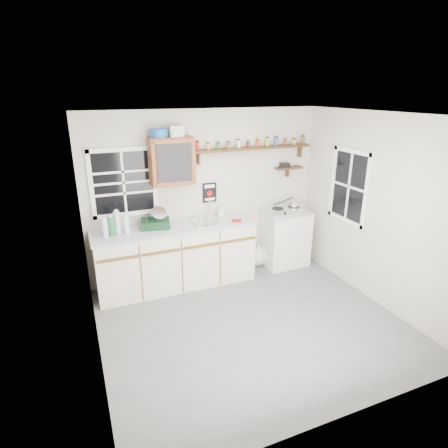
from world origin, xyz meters
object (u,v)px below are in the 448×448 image
object	(u,v)px
right_cabinet	(284,238)
upper_cabinet	(172,161)
main_cabinet	(176,256)
hotplate	(286,210)
dish_rack	(156,221)
spice_shelf	(253,147)

from	to	relation	value
right_cabinet	upper_cabinet	size ratio (longest dim) A/B	1.40
main_cabinet	hotplate	bearing A→B (deg)	0.17
right_cabinet	upper_cabinet	world-z (taller)	upper_cabinet
right_cabinet	dish_rack	xyz separation A→B (m)	(-2.08, 0.05, 0.56)
spice_shelf	hotplate	distance (m)	1.12
upper_cabinet	hotplate	distance (m)	1.99
main_cabinet	right_cabinet	xyz separation A→B (m)	(1.83, 0.03, -0.01)
main_cabinet	upper_cabinet	world-z (taller)	upper_cabinet
spice_shelf	dish_rack	distance (m)	1.81
upper_cabinet	hotplate	bearing A→B (deg)	-4.44
right_cabinet	spice_shelf	world-z (taller)	spice_shelf
right_cabinet	spice_shelf	bearing A→B (deg)	160.14
right_cabinet	upper_cabinet	bearing A→B (deg)	176.24
spice_shelf	main_cabinet	bearing A→B (deg)	-170.80
upper_cabinet	dish_rack	xyz separation A→B (m)	(-0.28, -0.07, -0.81)
dish_rack	hotplate	distance (m)	2.06
upper_cabinet	spice_shelf	bearing A→B (deg)	3.09
upper_cabinet	dish_rack	distance (m)	0.86
upper_cabinet	spice_shelf	size ratio (longest dim) A/B	0.34
spice_shelf	hotplate	bearing A→B (deg)	-22.57
dish_rack	main_cabinet	bearing A→B (deg)	-4.59
right_cabinet	spice_shelf	size ratio (longest dim) A/B	0.48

